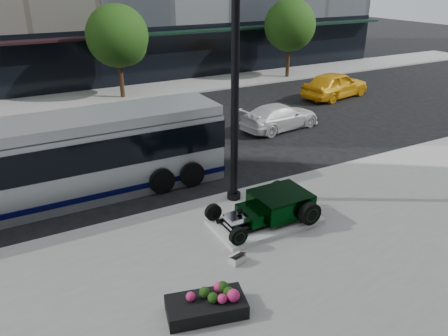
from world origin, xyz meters
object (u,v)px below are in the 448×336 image
lamppost (235,87)px  white_sedan (280,117)px  flower_planter (206,306)px  transit_bus (54,160)px  hot_rod (275,205)px  yellow_taxi (335,85)px

lamppost → white_sedan: bearing=43.7°
flower_planter → transit_bus: 8.12m
flower_planter → white_sedan: white_sedan is taller
flower_planter → transit_bus: (-1.97, 7.79, 1.15)m
hot_rod → flower_planter: size_ratio=1.62×
lamppost → transit_bus: 6.73m
transit_bus → white_sedan: 11.74m
hot_rod → lamppost: 3.93m
flower_planter → white_sedan: size_ratio=0.44×
flower_planter → yellow_taxi: bearing=40.6°
flower_planter → white_sedan: bearing=47.8°
lamppost → white_sedan: (6.04, 5.77, -3.43)m
flower_planter → transit_bus: transit_bus is taller
hot_rod → white_sedan: (5.69, 7.75, -0.05)m
lamppost → yellow_taxi: bearing=35.8°
lamppost → white_sedan: lamppost is taller
hot_rod → flower_planter: hot_rod is taller
white_sedan → yellow_taxi: yellow_taxi is taller
lamppost → flower_planter: size_ratio=4.30×
yellow_taxi → hot_rod: bearing=121.1°
lamppost → transit_bus: (-5.37, 3.13, -2.59)m
hot_rod → white_sedan: bearing=53.7°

